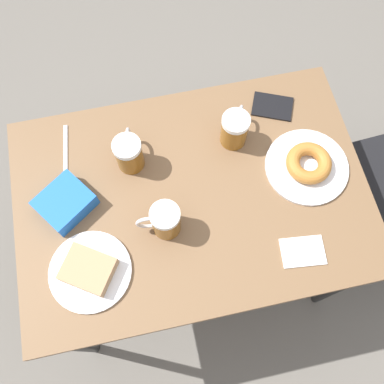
{
  "coord_description": "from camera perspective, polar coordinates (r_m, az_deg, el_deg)",
  "views": [
    {
      "loc": [
        0.44,
        -0.1,
        1.91
      ],
      "look_at": [
        0.0,
        0.0,
        0.75
      ],
      "focal_mm": 40.0,
      "sensor_mm": 36.0,
      "label": 1
    }
  ],
  "objects": [
    {
      "name": "beer_mug_center",
      "position": [
        1.17,
        -3.66,
        -3.83
      ],
      "size": [
        0.08,
        0.13,
        0.12
      ],
      "color": "#8C5619",
      "rests_on": "table"
    },
    {
      "name": "plate_with_donut",
      "position": [
        1.32,
        15.18,
        3.53
      ],
      "size": [
        0.25,
        0.25,
        0.05
      ],
      "color": "silver",
      "rests_on": "table"
    },
    {
      "name": "napkin_folded",
      "position": [
        1.25,
        14.55,
        -7.69
      ],
      "size": [
        0.1,
        0.13,
        0.0
      ],
      "rotation": [
        0.0,
        0.0,
        1.46
      ],
      "color": "white",
      "rests_on": "table"
    },
    {
      "name": "passport_near_edge",
      "position": [
        1.42,
        10.67,
        11.15
      ],
      "size": [
        0.13,
        0.15,
        0.01
      ],
      "rotation": [
        0.0,
        0.0,
        2.73
      ],
      "color": "black",
      "rests_on": "table"
    },
    {
      "name": "beer_mug_left",
      "position": [
        1.29,
        5.72,
        8.37
      ],
      "size": [
        0.12,
        0.09,
        0.12
      ],
      "color": "#8C5619",
      "rests_on": "table"
    },
    {
      "name": "fork",
      "position": [
        1.38,
        -16.51,
        5.57
      ],
      "size": [
        0.16,
        0.03,
        0.0
      ],
      "rotation": [
        0.0,
        0.0,
        4.61
      ],
      "color": "silver",
      "rests_on": "table"
    },
    {
      "name": "ground_plane",
      "position": [
        1.96,
        -0.0,
        -7.97
      ],
      "size": [
        8.0,
        8.0,
        0.0
      ],
      "primitive_type": "plane",
      "color": "#666059"
    },
    {
      "name": "blue_pouch",
      "position": [
        1.27,
        -16.56,
        -1.39
      ],
      "size": [
        0.19,
        0.19,
        0.05
      ],
      "rotation": [
        0.0,
        0.0,
        2.19
      ],
      "color": "blue",
      "rests_on": "table"
    },
    {
      "name": "beer_mug_right",
      "position": [
        1.26,
        -8.41,
        5.15
      ],
      "size": [
        0.12,
        0.08,
        0.12
      ],
      "color": "#8C5619",
      "rests_on": "table"
    },
    {
      "name": "plate_with_cake",
      "position": [
        1.21,
        -13.54,
        -10.14
      ],
      "size": [
        0.23,
        0.23,
        0.05
      ],
      "color": "silver",
      "rests_on": "table"
    },
    {
      "name": "table",
      "position": [
        1.32,
        -0.0,
        -1.35
      ],
      "size": [
        0.71,
        1.04,
        0.73
      ],
      "color": "brown",
      "rests_on": "ground_plane"
    }
  ]
}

